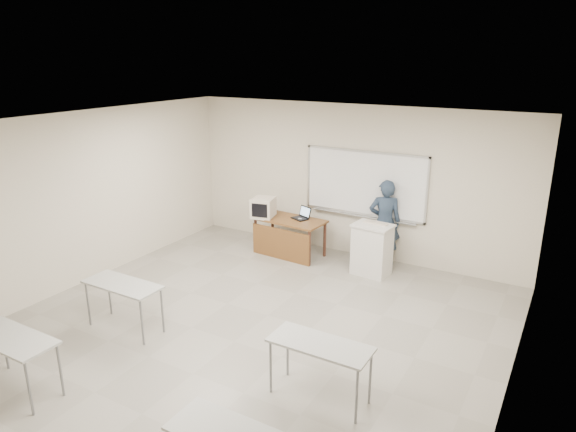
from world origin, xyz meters
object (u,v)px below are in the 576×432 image
Objects in this scene: presenter at (385,222)px; whiteboard at (365,184)px; laptop at (301,216)px; instructor_desk at (287,230)px; crt_monitor at (263,207)px; mouse at (300,219)px; keyboard at (376,223)px; podium at (372,249)px.

whiteboard is at bearing -39.93° from presenter.
laptop is 0.19× the size of presenter.
instructor_desk is 0.68m from crt_monitor.
mouse is (0.03, -0.10, -0.04)m from laptop.
presenter is at bearing 95.57° from keyboard.
presenter is at bearing 94.74° from podium.
crt_monitor is (-0.55, -0.01, 0.40)m from instructor_desk.
mouse is 1.66m from presenter.
whiteboard is 1.49× the size of presenter.
instructor_desk is 1.92m from presenter.
crt_monitor is at bearing -156.72° from whiteboard.
mouse is at bearing 0.24° from crt_monitor.
whiteboard is at bearing 47.06° from laptop.
mouse is 1.63m from keyboard.
instructor_desk is at bearing -148.91° from whiteboard.
instructor_desk is 1.79m from podium.
keyboard is (0.52, -0.69, -0.51)m from whiteboard.
laptop is (-1.62, 0.25, 0.32)m from podium.
keyboard is (2.36, 0.10, 0.03)m from crt_monitor.
laptop is at bearing 176.25° from podium.
crt_monitor reaches higher than instructor_desk.
keyboard is at bearing -27.00° from mouse.
whiteboard is 1.76× the size of instructor_desk.
keyboard is (1.81, 0.09, 0.43)m from instructor_desk.
laptop is 0.11m from mouse.
laptop is (-1.12, -0.51, -0.67)m from whiteboard.
instructor_desk is at bearing -174.48° from podium.
laptop is at bearing 61.27° from instructor_desk.
presenter reaches higher than mouse.
podium is at bearing -56.93° from whiteboard.
mouse is (-1.09, -0.62, -0.71)m from whiteboard.
keyboard is at bearing -10.34° from crt_monitor.
presenter is at bearing 2.05° from crt_monitor.
whiteboard reaches higher than keyboard.
presenter is (1.63, 0.35, 0.03)m from laptop.
laptop is at bearing 8.28° from crt_monitor.
podium is 0.50m from keyboard.
keyboard reaches higher than instructor_desk.
mouse is at bearing -150.51° from whiteboard.
podium reaches higher than instructor_desk.
laptop reaches higher than podium.
whiteboard is 2.08m from crt_monitor.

